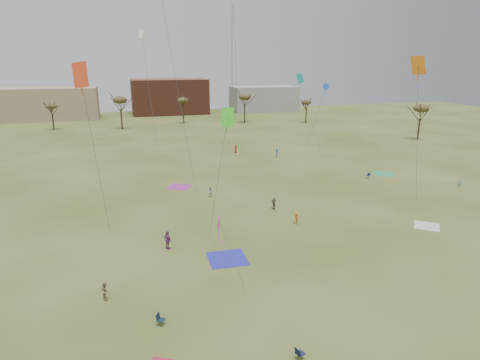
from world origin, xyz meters
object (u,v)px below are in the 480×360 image
object	(u,v)px
radio_tower	(233,58)
camp_chair_center	(300,355)
camp_chair_right	(368,177)
camp_chair_left	(161,322)

from	to	relation	value
radio_tower	camp_chair_center	bearing A→B (deg)	-103.50
camp_chair_center	camp_chair_right	world-z (taller)	same
camp_chair_left	camp_chair_right	xyz separation A→B (m)	(35.82, 29.46, 0.00)
radio_tower	camp_chair_left	bearing A→B (deg)	-107.44
camp_chair_center	camp_chair_right	bearing A→B (deg)	-56.95
camp_chair_right	radio_tower	xyz separation A→B (m)	(4.70, 99.56, 18.95)
radio_tower	camp_chair_right	bearing A→B (deg)	-92.70
camp_chair_left	radio_tower	bearing A→B (deg)	14.86
camp_chair_left	camp_chair_center	world-z (taller)	same
camp_chair_center	radio_tower	size ratio (longest dim) A/B	0.02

